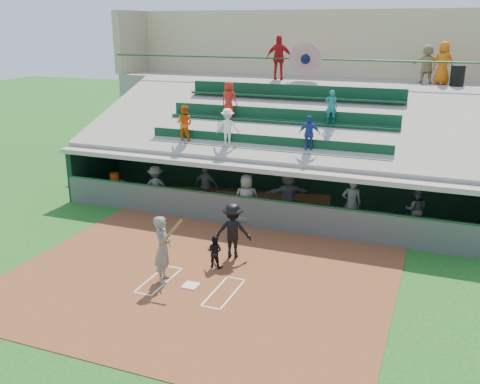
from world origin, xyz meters
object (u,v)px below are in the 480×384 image
at_px(home_plate, 191,285).
at_px(batter_at_plate, 163,249).
at_px(water_cooler, 115,178).
at_px(catcher, 215,251).
at_px(white_table, 116,190).
at_px(trash_bin, 457,76).

height_order(home_plate, batter_at_plate, batter_at_plate).
bearing_deg(water_cooler, catcher, -34.56).
height_order(catcher, white_table, catcher).
height_order(home_plate, white_table, white_table).
distance_m(batter_at_plate, catcher, 1.76).
bearing_deg(trash_bin, catcher, -119.90).
relative_size(home_plate, batter_at_plate, 0.22).
bearing_deg(home_plate, trash_bin, 62.52).
bearing_deg(catcher, home_plate, 86.05).
xyz_separation_m(batter_at_plate, water_cooler, (-5.62, 5.93, -0.05)).
distance_m(water_cooler, trash_bin, 15.01).
xyz_separation_m(home_plate, batter_at_plate, (-0.85, 0.02, 0.98)).
distance_m(catcher, white_table, 8.08).
relative_size(batter_at_plate, water_cooler, 5.14).
relative_size(home_plate, trash_bin, 0.50).
height_order(home_plate, trash_bin, trash_bin).
height_order(batter_at_plate, water_cooler, batter_at_plate).
bearing_deg(white_table, batter_at_plate, -27.97).
bearing_deg(batter_at_plate, catcher, 54.73).
height_order(catcher, water_cooler, water_cooler).
xyz_separation_m(batter_at_plate, catcher, (0.98, 1.38, -0.48)).
xyz_separation_m(batter_at_plate, white_table, (-5.66, 6.00, -0.61)).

